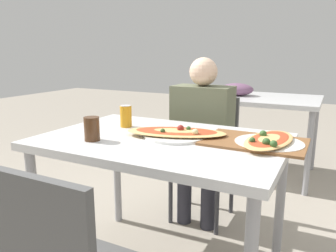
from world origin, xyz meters
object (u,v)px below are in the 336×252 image
object	(u,v)px
pizza_main	(176,133)
soda_can	(126,116)
chair_far_seated	(207,151)
pizza_second	(269,141)
drink_glass	(92,129)
person_seated	(201,130)
dining_table	(162,153)

from	to	relation	value
pizza_main	soda_can	distance (m)	0.36
chair_far_seated	pizza_second	distance (m)	0.88
pizza_main	drink_glass	xyz separation A→B (m)	(-0.33, -0.25, 0.04)
person_seated	pizza_second	distance (m)	0.75
soda_can	pizza_second	size ratio (longest dim) A/B	0.29
chair_far_seated	pizza_second	world-z (taller)	chair_far_seated
person_seated	drink_glass	bearing A→B (deg)	73.38
chair_far_seated	pizza_main	bearing A→B (deg)	97.11
dining_table	person_seated	size ratio (longest dim) A/B	1.04
chair_far_seated	drink_glass	bearing A→B (deg)	75.30
soda_can	drink_glass	bearing A→B (deg)	-86.09
dining_table	drink_glass	bearing A→B (deg)	-144.09
dining_table	drink_glass	distance (m)	0.37
person_seated	pizza_main	bearing A→B (deg)	98.51
dining_table	chair_far_seated	bearing A→B (deg)	92.35
chair_far_seated	pizza_main	size ratio (longest dim) A/B	1.59
pizza_main	drink_glass	distance (m)	0.42
soda_can	pizza_second	bearing A→B (deg)	-0.81
dining_table	pizza_second	bearing A→B (deg)	12.44
pizza_main	soda_can	world-z (taller)	soda_can
pizza_second	pizza_main	bearing A→B (deg)	-172.54
chair_far_seated	soda_can	bearing A→B (deg)	66.47
person_seated	drink_glass	size ratio (longest dim) A/B	9.92
chair_far_seated	pizza_main	xyz separation A→B (m)	(0.09, -0.69, 0.30)
chair_far_seated	pizza_main	distance (m)	0.75
dining_table	pizza_second	world-z (taller)	pizza_second
dining_table	person_seated	world-z (taller)	person_seated
dining_table	chair_far_seated	size ratio (longest dim) A/B	1.38
dining_table	pizza_main	xyz separation A→B (m)	(0.06, 0.05, 0.10)
chair_far_seated	person_seated	bearing A→B (deg)	90.00
pizza_main	pizza_second	bearing A→B (deg)	7.46
soda_can	pizza_main	bearing A→B (deg)	-11.19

